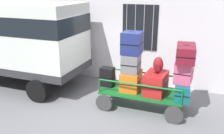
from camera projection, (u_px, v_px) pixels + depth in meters
name	position (u px, v px, depth m)	size (l,w,h in m)	color
ground_plane	(107.00, 108.00, 7.05)	(40.00, 40.00, 0.00)	slate
building_wall	(132.00, 11.00, 8.33)	(12.00, 0.38, 5.00)	silver
van	(15.00, 35.00, 8.29)	(4.69, 2.11, 2.82)	silver
luggage_cart	(142.00, 94.00, 6.93)	(2.38, 1.15, 0.52)	#146023
cart_railing	(143.00, 80.00, 6.79)	(2.25, 1.01, 0.39)	#146023
suitcase_left_bottom	(107.00, 77.00, 7.17)	(0.41, 0.31, 0.57)	black
suitcase_midleft_bottom	(131.00, 80.00, 6.96)	(0.56, 0.78, 0.52)	orange
suitcase_midleft_middle	(131.00, 63.00, 6.77)	(0.48, 0.54, 0.52)	slate
suitcase_midleft_top	(132.00, 43.00, 6.62)	(0.53, 0.54, 0.61)	navy
suitcase_center_bottom	(156.00, 83.00, 6.68)	(0.60, 0.85, 0.59)	#B21E1E
suitcase_midright_bottom	(182.00, 90.00, 6.45)	(0.45, 0.91, 0.43)	#0F5960
suitcase_midright_middle	(184.00, 71.00, 6.31)	(0.47, 0.62, 0.58)	#CC4C72
suitcase_midright_top	(186.00, 53.00, 6.12)	(0.53, 0.93, 0.41)	maroon
backpack	(158.00, 65.00, 6.51)	(0.27, 0.22, 0.44)	maroon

